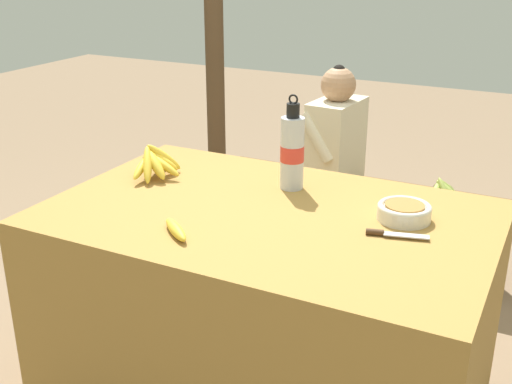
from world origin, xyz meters
TOP-DOWN VIEW (x-y plane):
  - market_counter at (0.00, 0.00)m, footprint 1.49×0.96m
  - banana_bunch_ripe at (-0.53, 0.11)m, footprint 0.17×0.27m
  - serving_bowl at (0.43, 0.14)m, footprint 0.17×0.17m
  - water_bottle at (-0.02, 0.24)m, footprint 0.09×0.09m
  - loose_banana_front at (-0.17, -0.30)m, footprint 0.16×0.14m
  - knife at (0.42, -0.01)m, footprint 0.19×0.07m
  - wooden_bench at (-0.09, 1.25)m, footprint 1.54×0.32m
  - seated_vendor at (-0.25, 1.22)m, footprint 0.42×0.40m
  - banana_bunch_green at (0.36, 1.24)m, footprint 0.16×0.25m
  - support_post_near at (-1.13, 1.59)m, footprint 0.11×0.11m

SIDE VIEW (x-z plane):
  - wooden_bench at x=-0.09m, z-range 0.15..0.58m
  - market_counter at x=0.00m, z-range 0.00..0.78m
  - banana_bunch_green at x=0.36m, z-range 0.43..0.55m
  - seated_vendor at x=-0.25m, z-range 0.08..1.15m
  - knife at x=0.42m, z-range 0.78..0.80m
  - loose_banana_front at x=-0.17m, z-range 0.78..0.81m
  - serving_bowl at x=0.43m, z-range 0.78..0.84m
  - banana_bunch_ripe at x=-0.53m, z-range 0.77..0.91m
  - water_bottle at x=-0.02m, z-range 0.74..1.09m
  - support_post_near at x=-1.13m, z-range 0.00..2.57m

